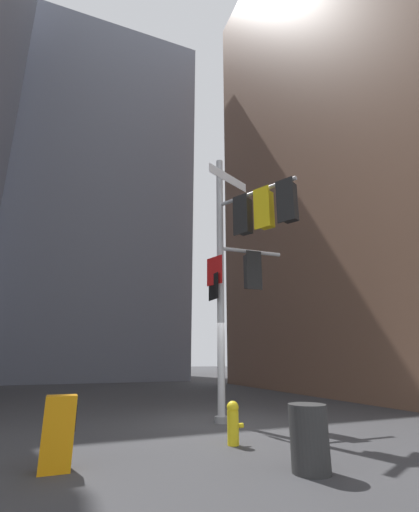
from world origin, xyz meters
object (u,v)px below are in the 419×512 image
object	(u,v)px
trash_bin	(309,438)
signal_pole_assembly	(246,246)
newspaper_box	(58,432)
fire_hydrant	(233,422)

from	to	relation	value
trash_bin	signal_pole_assembly	bearing A→B (deg)	75.27
signal_pole_assembly	trash_bin	bearing A→B (deg)	-104.73
signal_pole_assembly	newspaper_box	bearing A→B (deg)	-154.52
signal_pole_assembly	newspaper_box	distance (m)	6.28
fire_hydrant	trash_bin	xyz separation A→B (m)	(0.31, -1.93, 0.05)
signal_pole_assembly	fire_hydrant	world-z (taller)	signal_pole_assembly
fire_hydrant	trash_bin	bearing A→B (deg)	-80.94
newspaper_box	trash_bin	xyz separation A→B (m)	(3.42, -1.45, -0.06)
signal_pole_assembly	fire_hydrant	bearing A→B (deg)	-127.96
signal_pole_assembly	trash_bin	distance (m)	5.48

